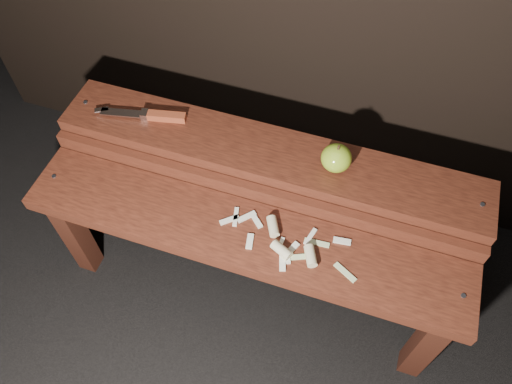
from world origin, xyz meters
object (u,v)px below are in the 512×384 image
(bench_front_tier, at_px, (242,247))
(apple, at_px, (336,158))
(bench_rear_tier, at_px, (268,170))
(knife, at_px, (155,116))

(bench_front_tier, bearing_deg, apple, 51.83)
(bench_front_tier, height_order, apple, apple)
(bench_rear_tier, bearing_deg, knife, 177.86)
(bench_front_tier, height_order, bench_rear_tier, bench_rear_tier)
(bench_rear_tier, xyz_separation_m, apple, (0.18, 0.00, 0.12))
(bench_front_tier, relative_size, apple, 14.21)
(bench_front_tier, distance_m, bench_rear_tier, 0.23)
(bench_front_tier, bearing_deg, knife, 144.86)
(bench_front_tier, distance_m, knife, 0.44)
(bench_front_tier, relative_size, bench_rear_tier, 1.00)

